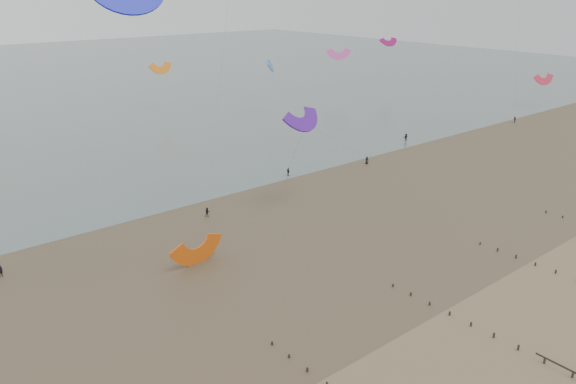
# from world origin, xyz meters

# --- Properties ---
(ground) EXTENTS (500.00, 500.00, 0.00)m
(ground) POSITION_xyz_m (0.00, 0.00, 0.00)
(ground) COLOR brown
(ground) RESTS_ON ground
(sea_and_shore) EXTENTS (500.00, 665.00, 0.03)m
(sea_and_shore) POSITION_xyz_m (-4.08, 34.40, 0.01)
(sea_and_shore) COLOR #475654
(sea_and_shore) RESTS_ON ground
(kitesurfer_lead) EXTENTS (0.79, 0.79, 1.86)m
(kitesurfer_lead) POSITION_xyz_m (-31.02, 43.94, 0.93)
(kitesurfer_lead) COLOR black
(kitesurfer_lead) RESTS_ON ground
(kitesurfers) EXTENTS (157.36, 13.43, 1.80)m
(kitesurfers) POSITION_xyz_m (32.49, 50.62, 0.81)
(kitesurfers) COLOR black
(kitesurfers) RESTS_ON ground
(grounded_kite) EXTENTS (7.18, 5.90, 3.65)m
(grounded_kite) POSITION_xyz_m (-10.63, 31.80, 0.00)
(grounded_kite) COLOR #DC530D
(grounded_kite) RESTS_ON ground
(kites_airborne) EXTENTS (225.01, 106.96, 38.25)m
(kites_airborne) POSITION_xyz_m (-14.08, 80.53, 20.30)
(kites_airborne) COLOR #DE2A4A
(kites_airborne) RESTS_ON ground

